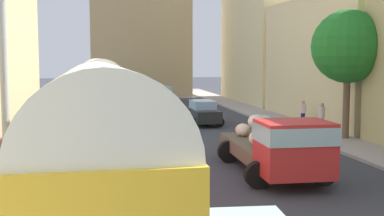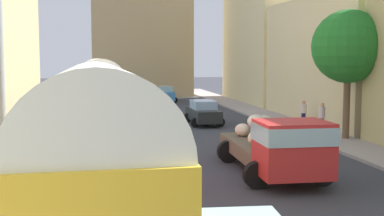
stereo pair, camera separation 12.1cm
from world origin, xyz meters
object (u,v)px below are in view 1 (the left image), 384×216
Objects in this scene: parked_bus_0 at (100,158)px; car_1 at (164,94)px; pedestrian_3 at (303,112)px; pedestrian_2 at (321,117)px; parked_bus_1 at (99,114)px; cargo_truck_0 at (278,145)px; car_3 at (144,116)px; car_0 at (203,112)px; parked_bus_2 at (99,93)px; parked_bus_3 at (99,87)px; streetlamp_near at (18,84)px.

parked_bus_0 is 2.06× the size of car_1.
pedestrian_2 is at bearing -96.01° from pedestrian_3.
cargo_truck_0 is at bearing -18.91° from parked_bus_1.
parked_bus_1 reaches higher than car_3.
parked_bus_2 is at bearing -152.54° from car_0.
parked_bus_0 is at bearing -90.00° from parked_bus_3.
pedestrian_2 is (11.83, 15.28, -1.24)m from parked_bus_0.
car_0 is 6.31m from pedestrian_3.
parked_bus_1 is at bearing -90.00° from parked_bus_2.
parked_bus_0 is 22.42m from car_0.
cargo_truck_0 reaches higher than pedestrian_2.
streetlamp_near is (-8.16, -20.52, 2.99)m from car_0.
parked_bus_0 reaches higher than parked_bus_1.
streetlamp_near reaches higher than pedestrian_2.
car_1 is 0.99× the size of car_3.
parked_bus_0 is 18.00m from parked_bus_2.
car_1 is at bearing 91.40° from car_0.
parked_bus_3 is 8.72m from car_0.
car_0 is 0.65× the size of streetlamp_near.
parked_bus_1 is 9.00m from parked_bus_2.
car_0 is 8.09m from pedestrian_2.
car_0 is 3.88m from car_3.
streetlamp_near is at bearing -133.05° from pedestrian_2.
parked_bus_2 is at bearing -134.11° from car_3.
parked_bus_0 reaches higher than car_0.
streetlamp_near reaches higher than parked_bus_2.
parked_bus_3 is 12.54m from car_1.
car_3 is at bearing 77.10° from parked_bus_1.
parked_bus_2 is 9.00m from parked_bus_3.
parked_bus_0 is 2.09× the size of car_0.
parked_bus_3 is at bearing 90.00° from parked_bus_0.
parked_bus_3 is at bearing 145.37° from pedestrian_3.
car_3 is at bearing -66.54° from parked_bus_3.
car_0 is (6.53, 3.39, -1.57)m from parked_bus_2.
car_1 is 2.42× the size of pedestrian_3.
car_3 is at bearing 45.89° from parked_bus_2.
car_1 reaches higher than car_0.
parked_bus_3 is 26.22m from streetlamp_near.
cargo_truck_0 is (6.25, -2.14, -1.01)m from parked_bus_1.
parked_bus_3 is 5.46× the size of pedestrian_3.
cargo_truck_0 is 10.11m from pedestrian_2.
pedestrian_3 is at bearing 52.06° from streetlamp_near.
streetlamp_near reaches higher than car_1.
streetlamp_near reaches higher than parked_bus_1.
cargo_truck_0 is 1.70× the size of car_1.
parked_bus_0 is 2.03× the size of car_3.
parked_bus_0 is 27.00m from parked_bus_3.
pedestrian_2 is at bearing 56.45° from cargo_truck_0.
car_3 is (2.70, 20.78, -1.61)m from parked_bus_0.
car_1 is 20.19m from pedestrian_3.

